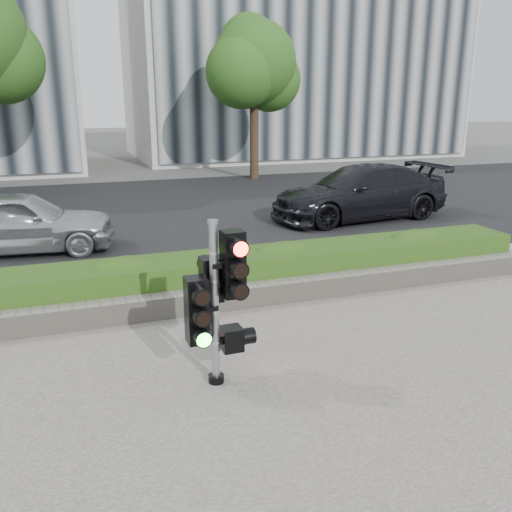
% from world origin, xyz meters
% --- Properties ---
extents(ground, '(120.00, 120.00, 0.00)m').
position_xyz_m(ground, '(0.00, 0.00, 0.00)').
color(ground, '#51514C').
rests_on(ground, ground).
extents(sidewalk, '(16.00, 11.00, 0.03)m').
position_xyz_m(sidewalk, '(0.00, -2.50, 0.01)').
color(sidewalk, '#9E9389').
rests_on(sidewalk, ground).
extents(road, '(60.00, 13.00, 0.02)m').
position_xyz_m(road, '(0.00, 10.00, 0.01)').
color(road, black).
rests_on(road, ground).
extents(curb, '(60.00, 0.25, 0.12)m').
position_xyz_m(curb, '(0.00, 3.15, 0.06)').
color(curb, gray).
rests_on(curb, ground).
extents(stone_wall, '(12.00, 0.32, 0.34)m').
position_xyz_m(stone_wall, '(0.00, 1.90, 0.20)').
color(stone_wall, gray).
rests_on(stone_wall, sidewalk).
extents(hedge, '(12.00, 1.00, 0.68)m').
position_xyz_m(hedge, '(0.00, 2.55, 0.37)').
color(hedge, '#4B8027').
rests_on(hedge, sidewalk).
extents(building_right, '(18.00, 10.00, 12.00)m').
position_xyz_m(building_right, '(11.00, 25.00, 6.00)').
color(building_right, '#B7B7B2').
rests_on(building_right, ground).
extents(tree_right, '(4.10, 3.58, 6.53)m').
position_xyz_m(tree_right, '(5.48, 15.55, 4.48)').
color(tree_right, black).
rests_on(tree_right, ground).
extents(traffic_signal, '(0.67, 0.49, 1.94)m').
position_xyz_m(traffic_signal, '(-0.52, -0.27, 1.10)').
color(traffic_signal, black).
rests_on(traffic_signal, sidewalk).
extents(car_silver, '(4.13, 2.07, 1.35)m').
position_xyz_m(car_silver, '(-3.01, 6.55, 0.70)').
color(car_silver, '#B4B7BC').
rests_on(car_silver, road).
extents(car_dark, '(5.20, 2.47, 1.47)m').
position_xyz_m(car_dark, '(5.63, 7.15, 0.75)').
color(car_dark, black).
rests_on(car_dark, road).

